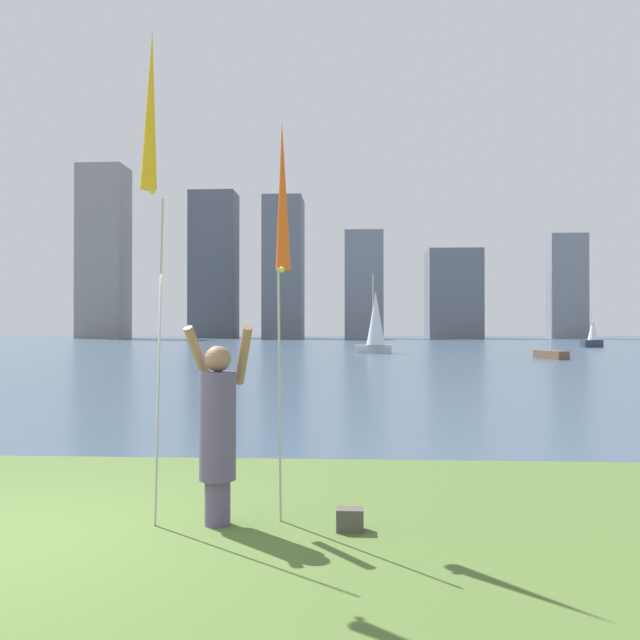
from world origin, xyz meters
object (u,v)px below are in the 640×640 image
object	(u,v)px
kite_flag_right	(282,203)
sailboat_1	(375,321)
sailboat_6	(551,354)
person	(218,426)
kite_flag_left	(151,120)
bag	(350,519)
sailboat_2	(592,335)

from	to	relation	value
kite_flag_right	sailboat_1	world-z (taller)	sailboat_1
sailboat_6	sailboat_1	bearing A→B (deg)	142.77
person	kite_flag_left	distance (m)	3.06
person	sailboat_1	size ratio (longest dim) A/B	0.35
bag	person	bearing A→B (deg)	174.58
sailboat_2	sailboat_6	distance (m)	23.16
kite_flag_right	sailboat_6	size ratio (longest dim) A/B	0.81
bag	kite_flag_left	bearing A→B (deg)	-176.83
kite_flag_right	sailboat_2	bearing A→B (deg)	67.57
kite_flag_left	bag	world-z (taller)	kite_flag_left
kite_flag_left	sailboat_6	distance (m)	36.04
kite_flag_right	sailboat_2	size ratio (longest dim) A/B	1.18
kite_flag_right	sailboat_1	distance (m)	40.38
bag	sailboat_6	size ratio (longest dim) A/B	0.05
person	sailboat_1	xyz separation A→B (m)	(2.85, 40.62, 1.28)
kite_flag_left	sailboat_6	world-z (taller)	sailboat_6
kite_flag_left	sailboat_6	size ratio (longest dim) A/B	0.96
person	sailboat_1	bearing A→B (deg)	67.10
person	kite_flag_right	size ratio (longest dim) A/B	0.48
sailboat_2	sailboat_6	size ratio (longest dim) A/B	0.68
person	bag	world-z (taller)	person
sailboat_1	kite_flag_right	bearing A→B (deg)	-93.18
bag	sailboat_2	distance (m)	58.15
kite_flag_right	sailboat_6	bearing A→B (deg)	69.33
person	sailboat_2	xyz separation A→B (m)	(22.74, 53.93, 0.14)
sailboat_2	sailboat_6	xyz separation A→B (m)	(-9.81, -20.96, -0.80)
kite_flag_left	kite_flag_right	distance (m)	1.52
person	sailboat_2	size ratio (longest dim) A/B	0.57
sailboat_6	kite_flag_right	bearing A→B (deg)	-110.67
sailboat_2	sailboat_1	bearing A→B (deg)	-146.22
person	kite_flag_left	size ratio (longest dim) A/B	0.41
sailboat_1	sailboat_2	distance (m)	23.95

